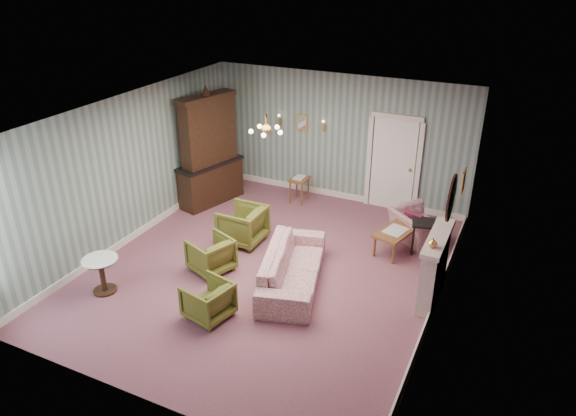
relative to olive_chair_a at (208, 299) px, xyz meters
The scene contains 27 objects.
floor 1.71m from the olive_chair_a, 82.68° to the left, with size 7.00×7.00×0.00m, color #7E4958.
ceiling 3.06m from the olive_chair_a, 82.68° to the left, with size 7.00×7.00×0.00m, color white.
wall_back 5.29m from the olive_chair_a, 87.63° to the left, with size 6.00×6.00×0.00m, color slate.
wall_front 2.16m from the olive_chair_a, 83.36° to the right, with size 6.00×6.00×0.00m, color slate.
wall_left 3.43m from the olive_chair_a, 149.14° to the left, with size 7.00×7.00×0.00m, color slate.
wall_right 3.79m from the olive_chair_a, 27.38° to the left, with size 7.00×7.00×0.00m, color slate.
wall_right_floral 3.77m from the olive_chair_a, 27.49° to the left, with size 7.00×7.00×0.00m, color #A0507E.
door 5.39m from the olive_chair_a, 73.54° to the left, with size 1.12×0.12×2.16m, color white, non-canonical shape.
olive_chair_a is the anchor object (origin of this frame).
olive_chair_b 1.38m from the olive_chair_a, 120.97° to the left, with size 0.69×0.64×0.71m, color brown.
olive_chair_c 2.45m from the olive_chair_a, 107.00° to the left, with size 0.80×0.75×0.83m, color brown.
sofa_chintz 1.64m from the olive_chair_a, 60.32° to the left, with size 2.29×0.67×0.90m, color #8E3956.
wingback_chair 4.56m from the olive_chair_a, 58.28° to the left, with size 0.98×0.64×0.86m, color #8E3956.
dresser 4.45m from the olive_chair_a, 121.93° to the left, with size 0.55×1.59×2.65m, color black, non-canonical shape.
fireplace 3.71m from the olive_chair_a, 33.89° to the left, with size 0.30×1.40×1.16m, color beige, non-canonical shape.
mantel_vase 3.59m from the olive_chair_a, 28.59° to the left, with size 0.15×0.15×0.15m, color gold.
oval_mirror 4.08m from the olive_chair_a, 33.04° to the left, with size 0.04×0.76×0.84m, color white, non-canonical shape.
framed_print 4.84m from the olive_chair_a, 47.00° to the left, with size 0.04×0.34×0.42m, color gold, non-canonical shape.
coffee_table 3.87m from the olive_chair_a, 56.75° to the left, with size 0.51×0.92×0.47m, color brown, non-canonical shape.
side_table_black 4.33m from the olive_chair_a, 53.22° to the left, with size 0.43×0.43×0.65m, color black, non-canonical shape.
pedestal_table 2.00m from the olive_chair_a, behind, with size 0.59×0.59×0.65m, color black, non-canonical shape.
nesting_table 4.58m from the olive_chair_a, 95.97° to the left, with size 0.38×0.48×0.63m, color brown, non-canonical shape.
gilt_mirror_back 5.35m from the olive_chair_a, 97.63° to the left, with size 0.28×0.06×0.36m, color gold, non-canonical shape.
sconce_left 5.43m from the olive_chair_a, 103.61° to the left, with size 0.16×0.12×0.30m, color gold, non-canonical shape.
sconce_right 5.29m from the olive_chair_a, 91.53° to the left, with size 0.16×0.12×0.30m, color gold, non-canonical shape.
chandelier 2.84m from the olive_chair_a, 82.68° to the left, with size 0.56×0.56×0.36m, color gold, non-canonical shape.
burgundy_cushion 4.41m from the olive_chair_a, 57.81° to the left, with size 0.38×0.10×0.38m, color #5B162B.
Camera 1 is at (3.87, -7.35, 5.26)m, focal length 33.22 mm.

